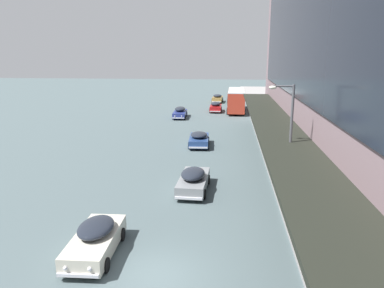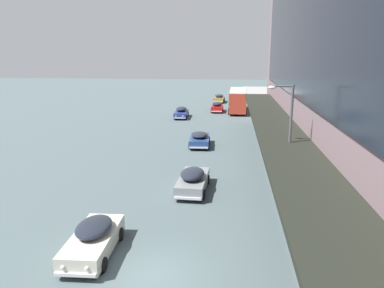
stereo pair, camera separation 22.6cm
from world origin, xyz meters
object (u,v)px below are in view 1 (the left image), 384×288
sedan_second_near (199,139)px  fire_hydrant (278,167)px  sedan_oncoming_front (180,112)px  pedestrian_at_kerb (321,246)px  sedan_trailing_mid (232,99)px  street_lamp (288,135)px  sedan_far_back (217,98)px  sedan_trailing_near (96,239)px  sedan_oncoming_rear (216,107)px  transit_bus_kerbside_front (236,99)px  sedan_lead_near (193,180)px

sedan_second_near → fire_hydrant: sedan_second_near is taller
sedan_oncoming_front → pedestrian_at_kerb: size_ratio=2.71×
pedestrian_at_kerb → sedan_trailing_mid: bearing=93.5°
sedan_oncoming_front → street_lamp: (10.41, -30.21, 3.49)m
sedan_far_back → pedestrian_at_kerb: 55.94m
sedan_trailing_near → fire_hydrant: size_ratio=6.69×
sedan_trailing_near → street_lamp: (9.45, 7.20, 3.49)m
sedan_second_near → sedan_oncoming_front: size_ratio=0.90×
sedan_oncoming_rear → sedan_oncoming_front: 7.74m
sedan_trailing_near → street_lamp: bearing=37.3°
transit_bus_kerbside_front → sedan_far_back: 11.78m
pedestrian_at_kerb → fire_hydrant: bearing=90.4°
sedan_lead_near → sedan_oncoming_rear: bearing=89.6°
sedan_far_back → street_lamp: street_lamp is taller
transit_bus_kerbside_front → pedestrian_at_kerb: 44.45m
transit_bus_kerbside_front → sedan_lead_near: transit_bus_kerbside_front is taller
transit_bus_kerbside_front → sedan_trailing_near: (-7.09, -43.89, -1.20)m
sedan_second_near → pedestrian_at_kerb: 22.41m
sedan_oncoming_rear → fire_hydrant: size_ratio=6.23×
sedan_second_near → pedestrian_at_kerb: (6.79, -21.35, 0.45)m
fire_hydrant → sedan_oncoming_front: bearing=113.6°
transit_bus_kerbside_front → street_lamp: 36.84m
sedan_far_back → pedestrian_at_kerb: (6.04, -55.61, 0.42)m
sedan_trailing_mid → street_lamp: size_ratio=0.61×
sedan_trailing_near → sedan_far_back: size_ratio=1.03×
pedestrian_at_kerb → sedan_far_back: bearing=96.2°
sedan_lead_near → sedan_second_near: bearing=92.8°
sedan_lead_near → sedan_second_near: size_ratio=1.07×
sedan_trailing_mid → fire_hydrant: 41.20m
sedan_second_near → sedan_far_back: bearing=88.7°
sedan_oncoming_rear → pedestrian_at_kerb: pedestrian_at_kerb is taller
sedan_oncoming_rear → sedan_far_back: (-0.08, 11.72, -0.02)m
street_lamp → sedan_trailing_near: bearing=-142.7°
transit_bus_kerbside_front → sedan_trailing_near: size_ratio=2.15×
sedan_far_back → street_lamp: size_ratio=0.64×
sedan_trailing_mid → pedestrian_at_kerb: size_ratio=2.31×
sedan_lead_near → pedestrian_at_kerb: pedestrian_at_kerb is taller
sedan_lead_near → sedan_far_back: 46.67m
sedan_lead_near → sedan_oncoming_rear: size_ratio=1.11×
sedan_oncoming_rear → sedan_oncoming_front: size_ratio=0.87×
sedan_far_back → pedestrian_at_kerb: pedestrian_at_kerb is taller
sedan_trailing_mid → street_lamp: street_lamp is taller
sedan_trailing_near → sedan_lead_near: bearing=66.5°
fire_hydrant → sedan_oncoming_rear: bearing=100.9°
transit_bus_kerbside_front → fire_hydrant: (2.67, -31.01, -1.46)m
sedan_trailing_near → sedan_oncoming_rear: bearing=84.9°
sedan_oncoming_front → fire_hydrant: sedan_oncoming_front is taller
sedan_second_near → sedan_oncoming_front: (-4.03, 16.53, 0.03)m
sedan_trailing_mid → sedan_lead_near: bearing=-93.6°
sedan_lead_near → sedan_far_back: bearing=89.8°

